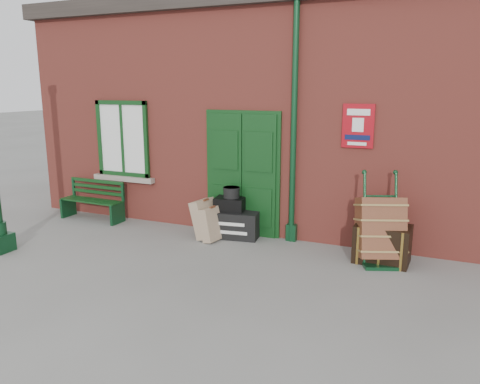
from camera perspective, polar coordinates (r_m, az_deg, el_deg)
The scene contains 10 objects.
ground at distance 7.33m, azimuth -2.04°, elevation -8.59°, with size 80.00×80.00×0.00m, color gray.
station_building at distance 10.11m, azimuth 6.49°, elevation 9.80°, with size 10.30×4.30×4.36m.
bench at distance 10.01m, azimuth -17.41°, elevation -0.83°, with size 1.36×0.45×0.83m.
houdini_trunk at distance 8.49m, azimuth -0.91°, elevation -3.87°, with size 0.96×0.53×0.48m, color black.
strongbox at distance 8.41m, azimuth -1.23°, elevation -1.47°, with size 0.53×0.38×0.24m, color black.
hatbox at distance 8.35m, azimuth -1.05°, elevation -0.05°, with size 0.29×0.29×0.19m, color black.
suitcase_back at distance 8.41m, azimuth -4.26°, elevation -3.24°, with size 0.20×0.49×0.69m, color tan.
suitcase_front at distance 8.26m, azimuth -3.47°, elevation -3.90°, with size 0.18×0.44×0.59m, color tan.
porter_trolley at distance 7.48m, azimuth 16.70°, elevation -4.37°, with size 0.88×0.92×1.39m.
dark_trunk at distance 7.58m, azimuth 16.95°, elevation -6.06°, with size 0.82×0.54×0.59m, color black.
Camera 1 is at (2.95, -6.16, 2.66)m, focal length 35.00 mm.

